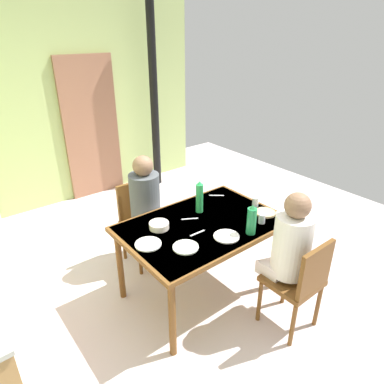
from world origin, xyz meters
The scene contains 21 objects.
ground_plane centered at (0.00, 0.00, 0.00)m, with size 6.87×6.87×0.00m, color silver.
wall_back centered at (0.00, 2.64, 1.34)m, with size 4.30×0.10×2.69m, color #AAC073.
door_wooden centered at (0.42, 2.56, 1.00)m, with size 0.80×0.05×2.00m, color #946148.
stove_pipe_column centered at (1.33, 2.29, 1.34)m, with size 0.12×0.12×2.69m, color black.
dining_table centered at (0.23, -0.15, 0.68)m, with size 1.40×0.95×0.76m.
chair_near_diner centered at (0.55, -0.98, 0.50)m, with size 0.40×0.40×0.87m.
chair_far_diner centered at (0.07, 0.68, 0.50)m, with size 0.40×0.40×0.87m.
person_near_diner centered at (0.55, -0.84, 0.78)m, with size 0.30×0.37×0.77m.
person_far_diner centered at (0.07, 0.55, 0.78)m, with size 0.30×0.37×0.77m.
water_bottle_green_near centered at (0.34, 0.04, 0.90)m, with size 0.07×0.07×0.31m.
water_bottle_green_far centered at (0.44, -0.52, 0.88)m, with size 0.08×0.08×0.27m.
serving_bowl_center centered at (-0.11, 0.03, 0.78)m, with size 0.17×0.17×0.06m, color #F4E3D0.
dinner_plate_near_left centered at (-0.32, -0.13, 0.76)m, with size 0.21×0.21×0.01m, color white.
dinner_plate_near_right centered at (0.24, -0.43, 0.76)m, with size 0.21×0.21×0.01m, color white.
dinner_plate_far_center centered at (-0.11, -0.35, 0.76)m, with size 0.20×0.20×0.01m, color white.
drinking_glass_by_near_diner centered at (0.83, -0.22, 0.80)m, with size 0.06×0.06×0.09m, color silver.
drinking_glass_by_far_diner centered at (0.64, -0.46, 0.80)m, with size 0.06×0.06×0.09m, color silver.
bread_plate_sliced centered at (0.79, -0.37, 0.77)m, with size 0.19×0.19×0.02m, color #DBB77A.
cutlery_knife_near centered at (0.70, 0.19, 0.76)m, with size 0.15×0.02×0.00m, color silver.
cutlery_fork_near centered at (0.19, -0.02, 0.76)m, with size 0.15×0.02×0.00m, color silver.
cutlery_knife_far centered at (0.09, -0.24, 0.76)m, with size 0.15×0.02×0.00m, color silver.
Camera 1 is at (-1.47, -2.12, 2.30)m, focal length 32.13 mm.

